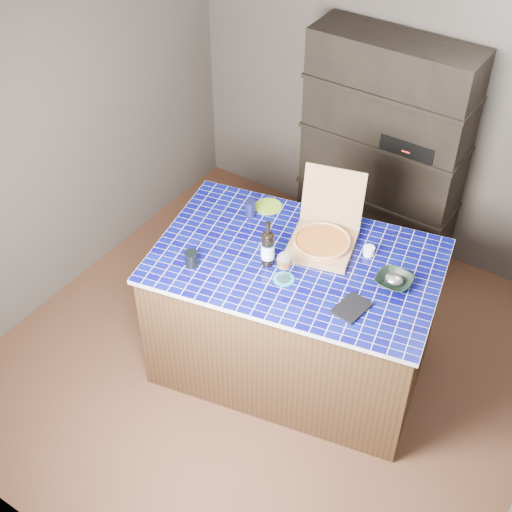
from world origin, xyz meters
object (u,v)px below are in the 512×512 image
Objects in this scene: mead_bottle at (268,248)px; dvd_case at (352,308)px; kitchen_island at (294,314)px; pizza_box at (323,238)px; wine_glass at (284,261)px; bowl at (394,281)px.

mead_bottle reaches higher than dvd_case.
pizza_box is at bearing 59.57° from kitchen_island.
kitchen_island is 0.65m from wine_glass.
wine_glass is at bearing -23.35° from mead_bottle.
kitchen_island is 6.15× the size of mead_bottle.
wine_glass is 0.65m from bowl.
pizza_box reaches higher than dvd_case.
wine_glass reaches higher than dvd_case.
kitchen_island is at bearing 98.47° from wine_glass.
pizza_box is 2.74× the size of wine_glass.
pizza_box reaches higher than wine_glass.
kitchen_island is 0.57m from pizza_box.
kitchen_island is at bearing 45.39° from mead_bottle.
wine_glass is (-0.04, -0.39, 0.08)m from pizza_box.
mead_bottle is 1.48× the size of dvd_case.
wine_glass reaches higher than bowl.
dvd_case is (0.48, -0.19, 0.48)m from kitchen_island.
mead_bottle is at bearing -177.93° from dvd_case.
wine_glass is at bearing -93.46° from kitchen_island.
pizza_box is at bearing 144.59° from dvd_case.
bowl reaches higher than dvd_case.
pizza_box is at bearing 59.31° from mead_bottle.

